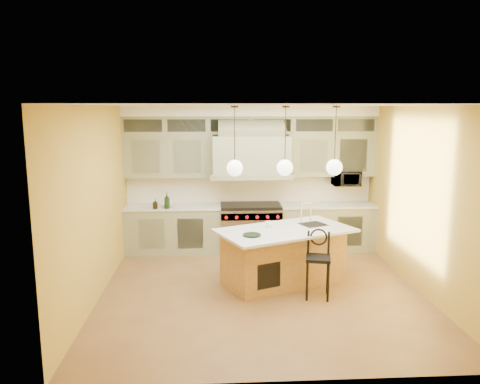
{
  "coord_description": "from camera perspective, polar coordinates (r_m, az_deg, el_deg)",
  "views": [
    {
      "loc": [
        -0.74,
        -6.99,
        2.86
      ],
      "look_at": [
        -0.3,
        0.7,
        1.47
      ],
      "focal_mm": 35.0,
      "sensor_mm": 36.0,
      "label": 1
    }
  ],
  "objects": [
    {
      "name": "wall_front",
      "position": [
        4.77,
        5.81,
        -7.04
      ],
      "size": [
        5.0,
        0.0,
        5.0
      ],
      "primitive_type": "plane",
      "rotation": [
        -1.57,
        0.0,
        0.0
      ],
      "color": "#B59231",
      "rests_on": "ground"
    },
    {
      "name": "ceiling",
      "position": [
        7.03,
        2.79,
        10.53
      ],
      "size": [
        5.0,
        5.0,
        0.0
      ],
      "primitive_type": "plane",
      "rotation": [
        3.14,
        0.0,
        0.0
      ],
      "color": "white",
      "rests_on": "wall_back"
    },
    {
      "name": "fruit_bowl",
      "position": [
        9.3,
        -8.66,
        -1.61
      ],
      "size": [
        0.3,
        0.3,
        0.07
      ],
      "primitive_type": "imported",
      "rotation": [
        0.0,
        0.0,
        0.08
      ],
      "color": "silver",
      "rests_on": "back_cabinetry"
    },
    {
      "name": "oil_bottle_a",
      "position": [
        9.14,
        -8.9,
        -1.07
      ],
      "size": [
        0.13,
        0.13,
        0.3
      ],
      "primitive_type": "imported",
      "rotation": [
        0.0,
        0.0,
        0.09
      ],
      "color": "black",
      "rests_on": "back_cabinetry"
    },
    {
      "name": "microwave",
      "position": [
        9.73,
        12.8,
        1.62
      ],
      "size": [
        0.54,
        0.37,
        0.3
      ],
      "primitive_type": "imported",
      "color": "black",
      "rests_on": "back_cabinetry"
    },
    {
      "name": "pendant_center",
      "position": [
        7.49,
        5.49,
        3.18
      ],
      "size": [
        0.26,
        0.26,
        1.11
      ],
      "color": "#2D2319",
      "rests_on": "ceiling"
    },
    {
      "name": "wall_right",
      "position": [
        7.83,
        21.2,
        -0.86
      ],
      "size": [
        0.0,
        5.0,
        5.0
      ],
      "primitive_type": "plane",
      "rotation": [
        1.57,
        0.0,
        -1.57
      ],
      "color": "#B59231",
      "rests_on": "ground"
    },
    {
      "name": "kitchen_island",
      "position": [
        7.81,
        5.34,
        -7.63
      ],
      "size": [
        2.43,
        1.93,
        1.35
      ],
      "rotation": [
        0.0,
        0.0,
        0.42
      ],
      "color": "olive",
      "rests_on": "floor"
    },
    {
      "name": "cup",
      "position": [
        7.73,
        3.46,
        -3.97
      ],
      "size": [
        0.11,
        0.11,
        0.1
      ],
      "primitive_type": "imported",
      "rotation": [
        0.0,
        0.0,
        0.03
      ],
      "color": "white",
      "rests_on": "kitchen_island"
    },
    {
      "name": "counter_stool",
      "position": [
        7.26,
        9.5,
        -8.15
      ],
      "size": [
        0.43,
        0.43,
        1.04
      ],
      "rotation": [
        0.0,
        0.0,
        -0.22
      ],
      "color": "black",
      "rests_on": "floor"
    },
    {
      "name": "wall_left",
      "position": [
        7.35,
        -17.1,
        -1.31
      ],
      "size": [
        0.0,
        5.0,
        5.0
      ],
      "primitive_type": "plane",
      "rotation": [
        1.57,
        0.0,
        1.57
      ],
      "color": "#B59231",
      "rests_on": "ground"
    },
    {
      "name": "pendant_right",
      "position": [
        7.65,
        11.43,
        3.18
      ],
      "size": [
        0.26,
        0.26,
        1.11
      ],
      "color": "#2D2319",
      "rests_on": "ceiling"
    },
    {
      "name": "range",
      "position": [
        9.47,
        1.3,
        -4.32
      ],
      "size": [
        1.2,
        0.74,
        0.96
      ],
      "color": "silver",
      "rests_on": "floor"
    },
    {
      "name": "wall_back",
      "position": [
        9.62,
        1.15,
        1.78
      ],
      "size": [
        5.0,
        0.0,
        5.0
      ],
      "primitive_type": "plane",
      "rotation": [
        1.57,
        0.0,
        0.0
      ],
      "color": "#B59231",
      "rests_on": "ground"
    },
    {
      "name": "back_cabinetry",
      "position": [
        9.36,
        1.28,
        1.42
      ],
      "size": [
        5.0,
        0.77,
        2.9
      ],
      "color": "gray",
      "rests_on": "floor"
    },
    {
      "name": "floor",
      "position": [
        7.59,
        2.59,
        -11.93
      ],
      "size": [
        5.0,
        5.0,
        0.0
      ],
      "primitive_type": "plane",
      "color": "brown",
      "rests_on": "ground"
    },
    {
      "name": "pendant_left",
      "position": [
        7.41,
        -0.65,
        3.16
      ],
      "size": [
        0.26,
        0.26,
        1.11
      ],
      "color": "#2D2319",
      "rests_on": "ceiling"
    },
    {
      "name": "oil_bottle_b",
      "position": [
        9.17,
        -10.29,
        -1.44
      ],
      "size": [
        0.09,
        0.09,
        0.19
      ],
      "primitive_type": "imported",
      "rotation": [
        0.0,
        0.0,
        -0.04
      ],
      "color": "black",
      "rests_on": "back_cabinetry"
    }
  ]
}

